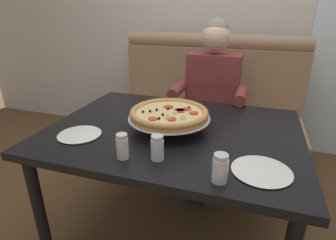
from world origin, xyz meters
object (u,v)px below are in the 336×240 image
plate_near_left (79,133)px  plate_near_right (262,170)px  dining_table (173,141)px  diner_main (210,97)px  pizza (169,114)px  booth_bench (205,120)px  shaker_parmesan (220,170)px  shaker_pepper_flakes (157,149)px  shaker_oregano (123,148)px

plate_near_left → plate_near_right: (0.89, -0.06, 0.00)m
plate_near_left → dining_table: bearing=28.3°
dining_table → plate_near_right: (0.46, -0.29, 0.09)m
dining_table → diner_main: (0.08, 0.70, 0.05)m
diner_main → pizza: (-0.10, -0.72, 0.12)m
booth_bench → shaker_parmesan: 1.46m
booth_bench → diner_main: diner_main is taller
shaker_pepper_flakes → shaker_oregano: (-0.15, -0.04, 0.00)m
booth_bench → dining_table: size_ratio=1.22×
diner_main → shaker_oregano: bearing=-100.5°
plate_near_left → plate_near_right: 0.89m
diner_main → pizza: bearing=-97.7°
booth_bench → dining_table: 1.00m
shaker_oregano → pizza: bearing=74.0°
dining_table → shaker_pepper_flakes: 0.35m
booth_bench → plate_near_right: bearing=-70.0°
booth_bench → shaker_pepper_flakes: booth_bench is taller
plate_near_left → shaker_pepper_flakes: bearing=-11.9°
plate_near_left → booth_bench: bearing=70.2°
plate_near_left → plate_near_right: bearing=-3.8°
pizza → shaker_pepper_flakes: 0.32m
booth_bench → diner_main: bearing=-73.1°
booth_bench → diner_main: (0.08, -0.27, 0.31)m
diner_main → shaker_pepper_flakes: 1.03m
shaker_pepper_flakes → plate_near_right: (0.43, 0.04, -0.04)m
booth_bench → shaker_parmesan: booth_bench is taller
diner_main → plate_near_left: size_ratio=5.79×
plate_near_left → shaker_parmesan: bearing=-13.3°
shaker_oregano → plate_near_left: 0.34m
plate_near_right → shaker_oregano: bearing=-172.7°
diner_main → shaker_parmesan: (0.23, -1.11, 0.08)m
booth_bench → shaker_oregano: bearing=-95.0°
booth_bench → shaker_oregano: 1.39m
shaker_parmesan → plate_near_left: (-0.74, 0.17, -0.04)m
dining_table → shaker_pepper_flakes: (0.03, -0.33, 0.13)m
diner_main → booth_bench: bearing=106.9°
booth_bench → shaker_parmesan: bearing=-77.4°
shaker_parmesan → shaker_oregano: 0.42m
pizza → shaker_parmesan: 0.51m
diner_main → shaker_parmesan: size_ratio=11.13×
diner_main → plate_near_right: bearing=-69.2°
dining_table → shaker_parmesan: shaker_parmesan is taller
dining_table → plate_near_left: bearing=-151.7°
booth_bench → plate_near_left: 1.32m
dining_table → shaker_parmesan: size_ratio=11.62×
dining_table → plate_near_right: size_ratio=5.57×
shaker_parmesan → diner_main: bearing=101.5°
diner_main → shaker_oregano: 1.09m
diner_main → pizza: 0.74m
shaker_parmesan → plate_near_left: 0.76m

